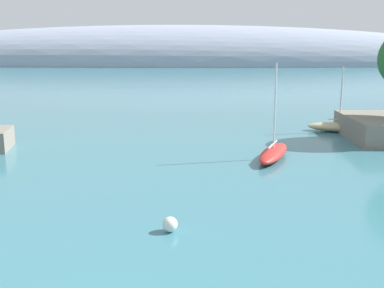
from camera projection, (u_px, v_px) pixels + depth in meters
name	position (u px, v px, depth m)	size (l,w,h in m)	color
distant_ridge	(172.00, 65.00, 224.99)	(330.44, 54.53, 37.11)	#8E99AD
sailboat_red_near_shore	(273.00, 153.00, 41.27)	(4.45, 7.97, 8.28)	red
sailboat_sand_mid_mooring	(339.00, 127.00, 53.97)	(7.45, 4.24, 7.36)	#C6B284
mooring_buoy_white	(170.00, 224.00, 25.24)	(0.83, 0.83, 0.83)	silver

